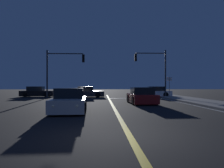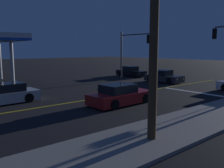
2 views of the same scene
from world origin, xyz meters
name	(u,v)px [view 2 (image 2 of 2)]	position (x,y,z in m)	size (l,w,h in m)	color
sidewalk_right	(172,129)	(7.90, 11.01, 0.07)	(3.20, 39.65, 0.15)	gray
lane_line_center	(78,101)	(0.00, 11.01, 0.01)	(0.20, 37.45, 0.01)	gold
lane_line_edge_right	(142,121)	(6.05, 11.01, 0.01)	(0.16, 37.45, 0.01)	silver
stop_bar	(195,92)	(3.15, 20.53, 0.01)	(6.30, 0.50, 0.01)	silver
car_side_waiting_black	(131,72)	(-9.15, 24.98, 0.58)	(4.37, 1.91, 1.34)	black
car_following_oncoming_charcoal	(163,77)	(-2.63, 23.63, 0.58)	(4.21, 2.05, 1.34)	#2D2D33
car_far_approaching_red	(120,95)	(2.46, 12.76, 0.58)	(2.08, 4.59, 1.34)	maroon
car_distant_tail_silver	(4,95)	(-2.66, 6.94, 0.58)	(2.06, 4.64, 1.34)	#B2B5BA
traffic_signal_far_left	(131,48)	(-5.49, 21.43, 3.75)	(4.40, 0.28, 5.57)	#38383D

